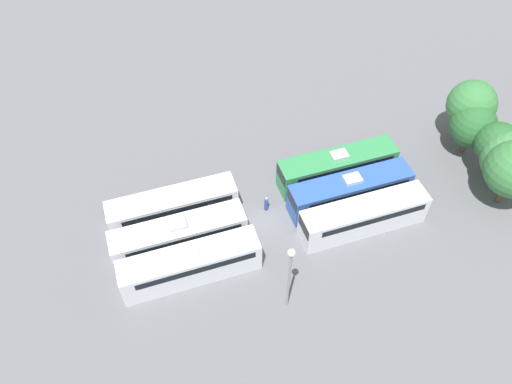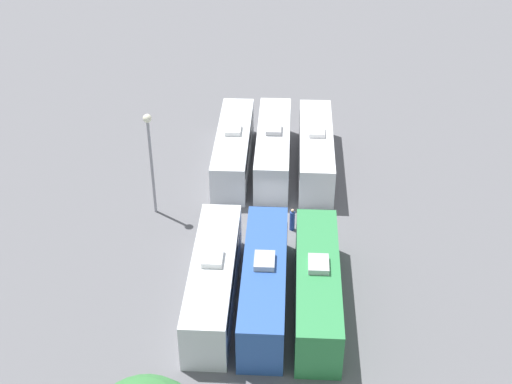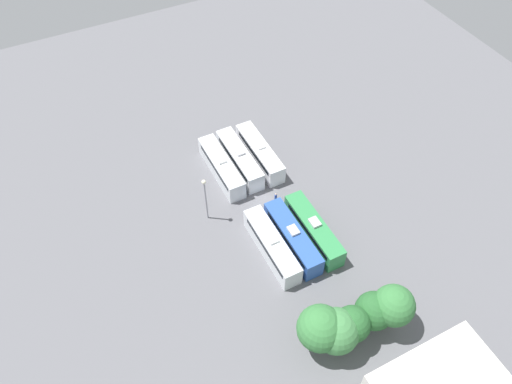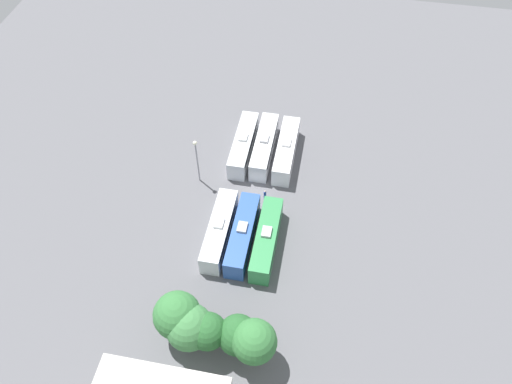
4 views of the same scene
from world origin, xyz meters
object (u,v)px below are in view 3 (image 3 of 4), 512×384
Objects in this scene: light_pole at (205,193)px; tree_2 at (352,324)px; bus_0 at (260,153)px; bus_1 at (240,159)px; bus_3 at (314,230)px; bus_5 at (272,246)px; worker_person at (276,198)px; tree_3 at (336,331)px; tree_0 at (394,306)px; bus_2 at (222,167)px; bus_4 at (293,238)px; tree_4 at (320,328)px; tree_1 at (374,311)px.

light_pole reaches higher than tree_2.
bus_1 is (3.31, -0.18, 0.00)m from bus_0.
bus_3 is at bearing 140.23° from light_pole.
bus_5 is 8.91m from worker_person.
bus_3 is 1.77× the size of tree_3.
tree_0 is 5.21m from tree_2.
bus_2 is at bearing -89.51° from tree_3.
bus_5 is (3.05, -0.10, 0.00)m from bus_4.
bus_1 is at bearing -100.81° from bus_5.
bus_2 and bus_3 have the same top height.
bus_0 is at bearing -101.79° from bus_4.
bus_3 is (-6.24, 15.99, 0.00)m from bus_2.
tree_4 reaches higher than bus_1.
tree_0 is 0.98× the size of tree_4.
light_pole is (9.82, -1.67, 4.51)m from worker_person.
bus_4 is (3.32, 15.91, 0.00)m from bus_0.
bus_1 is at bearing -79.07° from bus_3.
tree_0 is at bearing 106.37° from bus_4.
bus_5 is at bearing -63.67° from tree_0.
bus_2 is at bearing -68.68° from bus_3.
bus_2 is at bearing -79.51° from tree_1.
bus_1 is 30.39m from tree_1.
bus_0 and bus_2 have the same top height.
bus_0 reaches higher than worker_person.
tree_2 reaches higher than bus_3.
bus_5 is at bearing 79.19° from bus_1.
bus_1 is 1.63× the size of tree_4.
tree_4 is at bearing 60.59° from bus_3.
bus_3 is 1.00× the size of bus_5.
tree_1 reaches higher than bus_3.
bus_3 is at bearing 101.17° from worker_person.
bus_1 and bus_4 have the same top height.
worker_person is at bearing -105.81° from tree_4.
bus_1 is 1.77× the size of tree_3.
tree_3 reaches higher than bus_3.
tree_3 reaches higher than bus_1.
tree_0 is 1.06× the size of tree_3.
tree_2 is (3.92, 14.32, 2.27)m from bus_3.
bus_5 is at bearing -68.88° from tree_1.
worker_person is (1.54, -7.78, -0.90)m from bus_3.
bus_1 is 8.65m from worker_person.
worker_person is at bearing -121.66° from bus_5.
light_pole is at bearing -62.52° from tree_0.
bus_4 is at bearing 178.15° from bus_5.
bus_1 is 1.00× the size of bus_2.
bus_4 is at bearing 78.21° from bus_0.
bus_5 is (6.37, 15.81, 0.00)m from bus_0.
bus_0 is at bearing 176.87° from bus_1.
worker_person is at bearing -96.16° from tree_2.
worker_person is 0.29× the size of tree_1.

